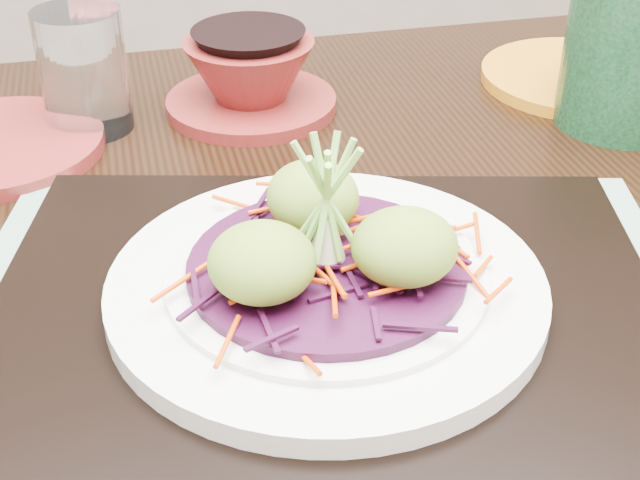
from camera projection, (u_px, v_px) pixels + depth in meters
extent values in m
cube|color=black|center=(291.00, 300.00, 0.60)|extent=(1.33, 0.92, 0.04)
cube|color=gray|center=(326.00, 323.00, 0.54)|extent=(0.52, 0.44, 0.00)
cube|color=black|center=(326.00, 309.00, 0.54)|extent=(0.45, 0.37, 0.02)
cylinder|color=white|center=(326.00, 288.00, 0.53)|extent=(0.26, 0.26, 0.01)
cylinder|color=white|center=(326.00, 276.00, 0.52)|extent=(0.19, 0.19, 0.01)
cylinder|color=#380B29|center=(327.00, 267.00, 0.52)|extent=(0.16, 0.16, 0.01)
ellipsoid|color=olive|center=(263.00, 263.00, 0.48)|extent=(0.06, 0.06, 0.04)
ellipsoid|color=olive|center=(405.00, 247.00, 0.50)|extent=(0.06, 0.06, 0.04)
ellipsoid|color=olive|center=(313.00, 197.00, 0.54)|extent=(0.06, 0.06, 0.04)
cylinder|color=white|center=(84.00, 71.00, 0.75)|extent=(0.08, 0.08, 0.10)
cylinder|color=maroon|center=(251.00, 103.00, 0.81)|extent=(0.20, 0.20, 0.01)
cylinder|color=#C07315|center=(579.00, 77.00, 0.86)|extent=(0.23, 0.23, 0.01)
cylinder|color=#1C4F2A|center=(633.00, 50.00, 0.75)|extent=(0.15, 0.15, 0.13)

